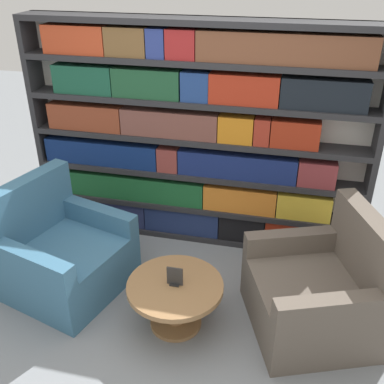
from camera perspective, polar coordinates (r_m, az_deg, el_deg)
ground_plane at (r=3.45m, az=-4.91°, el=-18.21°), size 14.00×14.00×0.00m
bookshelf at (r=4.05m, az=0.54°, el=6.75°), size 3.06×0.30×2.03m
armchair_left at (r=3.86m, az=-16.15°, el=-7.68°), size 1.05×1.07×0.91m
armchair_right at (r=3.48m, az=15.79°, el=-12.23°), size 1.10×1.11×0.91m
coffee_table at (r=3.37m, az=-2.14°, el=-13.01°), size 0.70×0.70×0.38m
table_sign at (r=3.26m, az=-2.19°, el=-10.79°), size 0.12×0.06×0.15m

